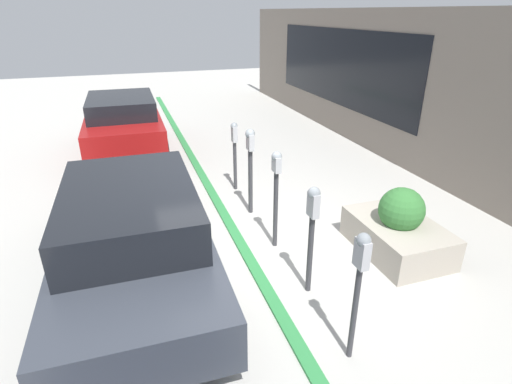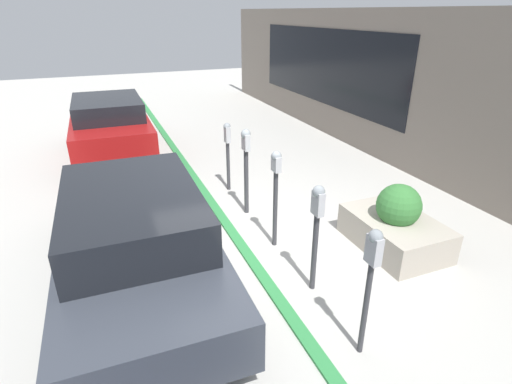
% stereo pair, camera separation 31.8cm
% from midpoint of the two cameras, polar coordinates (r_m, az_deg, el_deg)
% --- Properties ---
extents(ground_plane, '(40.00, 40.00, 0.00)m').
position_cam_midpoint_polar(ground_plane, '(6.13, 0.42, -8.13)').
color(ground_plane, beige).
extents(curb_strip, '(24.50, 0.16, 0.04)m').
position_cam_midpoint_polar(curb_strip, '(6.10, -0.30, -8.10)').
color(curb_strip, '#338C47').
rests_on(curb_strip, ground_plane).
extents(building_facade, '(24.50, 0.17, 3.38)m').
position_cam_midpoint_polar(building_facade, '(8.02, 32.74, 9.09)').
color(building_facade, slate).
rests_on(building_facade, ground_plane).
extents(parking_meter_nearest, '(0.16, 0.14, 1.48)m').
position_cam_midpoint_polar(parking_meter_nearest, '(4.00, 16.82, -11.12)').
color(parking_meter_nearest, '#38383D').
rests_on(parking_meter_nearest, ground_plane).
extents(parking_meter_second, '(0.18, 0.15, 1.46)m').
position_cam_midpoint_polar(parking_meter_second, '(4.85, 9.89, -4.31)').
color(parking_meter_second, '#38383D').
rests_on(parking_meter_second, ground_plane).
extents(parking_meter_middle, '(0.17, 0.15, 1.52)m').
position_cam_midpoint_polar(parking_meter_middle, '(5.76, 4.48, 1.21)').
color(parking_meter_middle, '#38383D').
rests_on(parking_meter_middle, ground_plane).
extents(parking_meter_fourth, '(0.19, 0.16, 1.53)m').
position_cam_midpoint_polar(parking_meter_fourth, '(6.78, 0.53, 4.92)').
color(parking_meter_fourth, '#38383D').
rests_on(parking_meter_fourth, ground_plane).
extents(parking_meter_farthest, '(0.16, 0.14, 1.37)m').
position_cam_midpoint_polar(parking_meter_farthest, '(7.80, -1.91, 6.67)').
color(parking_meter_farthest, '#38383D').
rests_on(parking_meter_farthest, ground_plane).
extents(planter_box, '(1.52, 1.03, 1.02)m').
position_cam_midpoint_polar(planter_box, '(6.32, 21.02, -5.06)').
color(planter_box, '#B2A899').
rests_on(planter_box, ground_plane).
extents(parked_car_middle, '(4.61, 1.85, 1.37)m').
position_cam_midpoint_polar(parked_car_middle, '(5.38, -15.53, -5.19)').
color(parked_car_middle, '#383D47').
rests_on(parked_car_middle, ground_plane).
extents(parked_car_rear, '(4.09, 1.78, 1.45)m').
position_cam_midpoint_polar(parked_car_rear, '(10.48, -17.56, 9.42)').
color(parked_car_rear, maroon).
rests_on(parked_car_rear, ground_plane).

